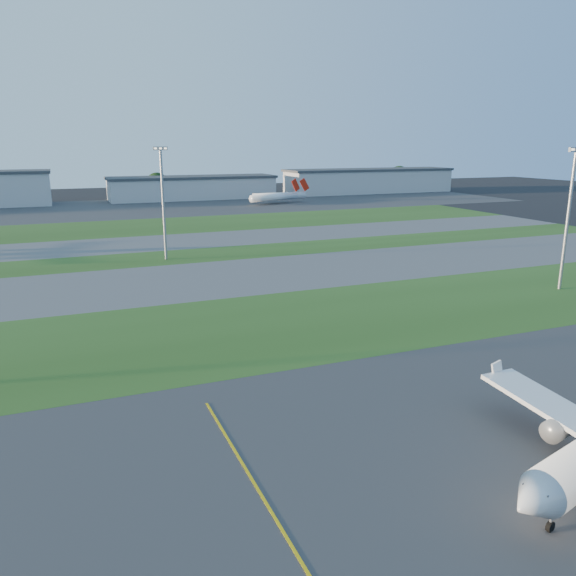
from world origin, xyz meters
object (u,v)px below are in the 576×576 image
mini_jet_near (274,197)px  mini_jet_far (280,196)px  light_mast_east (569,210)px  light_mast_centre (163,196)px

mini_jet_near → mini_jet_far: 5.91m
mini_jet_near → light_mast_east: 164.49m
mini_jet_far → light_mast_centre: light_mast_centre is taller
mini_jet_far → light_mast_centre: 134.14m
mini_jet_near → light_mast_east: bearing=-110.7°
mini_jet_far → light_mast_centre: bearing=-125.6°
mini_jet_far → mini_jet_near: bearing=-136.8°
mini_jet_near → mini_jet_far: size_ratio=0.96×
mini_jet_far → light_mast_east: 168.90m
mini_jet_near → light_mast_centre: size_ratio=1.07×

